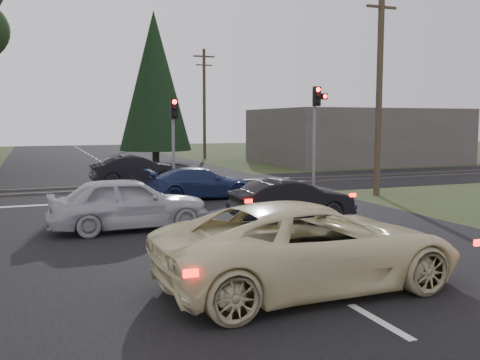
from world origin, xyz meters
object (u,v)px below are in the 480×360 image
cream_coupe (310,246)px  dark_car_far (136,170)px  utility_pole_mid (204,102)px  blue_sedan (201,183)px  utility_pole_near (379,81)px  silver_car (129,203)px  utility_pole_far (145,108)px  traffic_signal_right (317,117)px  traffic_signal_center (174,128)px  dark_hatchback (292,200)px

cream_coupe → dark_car_far: 17.66m
utility_pole_mid → dark_car_far: utility_pole_mid is taller
cream_coupe → blue_sedan: (1.53, 11.86, -0.18)m
blue_sedan → dark_car_far: (-1.52, 5.79, 0.08)m
utility_pole_near → silver_car: utility_pole_near is taller
utility_pole_far → dark_car_far: (-8.70, -41.47, -4.01)m
cream_coupe → utility_pole_near: bearing=-42.5°
utility_pole_mid → cream_coupe: size_ratio=1.56×
blue_sedan → utility_pole_mid: bearing=-16.0°
traffic_signal_right → dark_car_far: size_ratio=1.09×
utility_pole_mid → traffic_signal_center: bearing=-111.2°
utility_pole_mid → cream_coupe: (-8.70, -34.12, -3.92)m
traffic_signal_center → utility_pole_mid: 20.82m
traffic_signal_right → cream_coupe: size_ratio=0.81×
utility_pole_mid → blue_sedan: 23.75m
utility_pole_mid → dark_hatchback: size_ratio=2.31×
dark_hatchback → cream_coupe: bearing=158.3°
traffic_signal_center → dark_car_far: (-1.20, 2.86, -2.09)m
cream_coupe → dark_car_far: (0.00, 17.65, -0.09)m
cream_coupe → silver_car: 7.04m
utility_pole_mid → silver_car: bearing=-111.7°
cream_coupe → blue_sedan: bearing=-9.2°
utility_pole_far → silver_car: (-10.90, -52.44, -3.96)m
utility_pole_far → blue_sedan: utility_pole_far is taller
silver_car → blue_sedan: bearing=-36.7°
utility_pole_mid → utility_pole_near: bearing=-90.0°
utility_pole_near → traffic_signal_right: bearing=105.3°
utility_pole_near → dark_hatchback: utility_pole_near is taller
traffic_signal_center → cream_coupe: traffic_signal_center is taller
traffic_signal_center → utility_pole_near: (7.50, -4.68, 1.92)m
utility_pole_near → dark_hatchback: size_ratio=2.31×
dark_hatchback → silver_car: bearing=87.9°
blue_sedan → cream_coupe: bearing=174.5°
dark_hatchback → dark_car_far: dark_car_far is taller
traffic_signal_right → silver_car: traffic_signal_right is taller
utility_pole_far → blue_sedan: bearing=-98.6°
traffic_signal_center → utility_pole_mid: bearing=68.8°
utility_pole_near → blue_sedan: (-7.18, 1.74, -4.10)m
dark_hatchback → blue_sedan: dark_hatchback is taller
utility_pole_near → utility_pole_mid: same height
utility_pole_near → dark_car_far: 12.19m
traffic_signal_center → utility_pole_far: bearing=80.4°
utility_pole_near → silver_car: size_ratio=2.01×
dark_car_far → utility_pole_mid: bearing=-31.4°
traffic_signal_right → utility_pole_mid: (0.95, 20.53, 1.41)m
traffic_signal_right → utility_pole_far: 45.56m
dark_hatchback → dark_car_far: (-2.80, 11.35, 0.07)m
cream_coupe → blue_sedan: cream_coupe is taller
blue_sedan → silver_car: bearing=146.1°
utility_pole_far → cream_coupe: bearing=-98.4°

